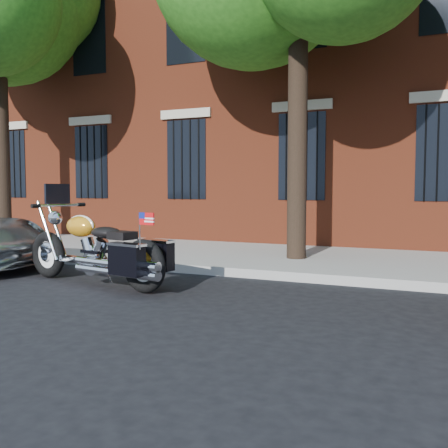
% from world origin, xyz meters
% --- Properties ---
extents(ground, '(120.00, 120.00, 0.00)m').
position_xyz_m(ground, '(0.00, 0.00, 0.00)').
color(ground, black).
rests_on(ground, ground).
extents(curb, '(40.00, 0.16, 0.15)m').
position_xyz_m(curb, '(0.00, 1.38, 0.07)').
color(curb, gray).
rests_on(curb, ground).
extents(sidewalk, '(40.00, 3.60, 0.15)m').
position_xyz_m(sidewalk, '(0.00, 3.26, 0.07)').
color(sidewalk, gray).
rests_on(sidewalk, ground).
extents(building, '(26.00, 10.08, 12.00)m').
position_xyz_m(building, '(0.00, 10.06, 6.00)').
color(building, maroon).
rests_on(building, ground).
extents(motorcycle, '(2.93, 1.22, 1.53)m').
position_xyz_m(motorcycle, '(-1.66, -0.22, 0.52)').
color(motorcycle, black).
rests_on(motorcycle, ground).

